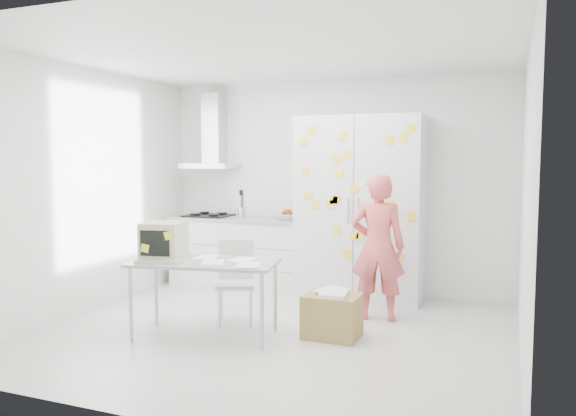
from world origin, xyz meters
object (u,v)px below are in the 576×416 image
at_px(chair, 236,276).
at_px(cardboard_box, 332,315).
at_px(desk, 178,250).
at_px(person, 378,247).

distance_m(chair, cardboard_box, 1.12).
height_order(desk, chair, desk).
height_order(chair, cardboard_box, chair).
xyz_separation_m(person, desk, (-1.67, -1.19, 0.05)).
distance_m(person, desk, 2.05).
xyz_separation_m(person, cardboard_box, (-0.26, -0.75, -0.56)).
distance_m(person, cardboard_box, 0.97).
bearing_deg(cardboard_box, chair, 173.74).
relative_size(chair, cardboard_box, 1.65).
bearing_deg(chair, cardboard_box, -30.46).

